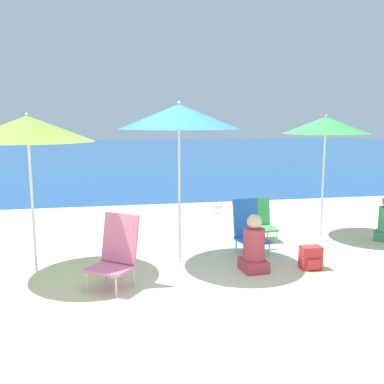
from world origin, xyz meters
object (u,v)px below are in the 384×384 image
object	(u,v)px
beach_umbrella_green	(326,126)
beach_chair_pink	(116,251)
beach_chair_green	(260,220)
person_seated_near	(254,248)
seagull	(217,207)
beach_umbrella_blue	(179,117)
beach_chair_blue	(249,228)
beach_umbrella_lime	(28,129)
backpack_red	(311,258)

from	to	relation	value
beach_umbrella_green	beach_chair_pink	size ratio (longest dim) A/B	2.41
beach_chair_green	person_seated_near	xyz separation A→B (m)	(-0.66, -1.57, -0.01)
beach_chair_green	seagull	size ratio (longest dim) A/B	2.64
beach_umbrella_blue	beach_chair_blue	size ratio (longest dim) A/B	2.79
beach_umbrella_lime	beach_chair_pink	bearing A→B (deg)	-34.33
beach_umbrella_lime	beach_chair_pink	world-z (taller)	beach_umbrella_lime
beach_chair_green	person_seated_near	bearing A→B (deg)	-113.52
beach_umbrella_lime	backpack_red	distance (m)	4.28
beach_chair_pink	seagull	world-z (taller)	beach_chair_pink
beach_chair_blue	beach_chair_pink	bearing A→B (deg)	-163.89
beach_chair_pink	backpack_red	bearing A→B (deg)	38.23
beach_chair_pink	seagull	xyz separation A→B (m)	(2.37, 4.03, -0.31)
beach_chair_green	beach_chair_blue	bearing A→B (deg)	-122.88
beach_chair_green	person_seated_near	world-z (taller)	person_seated_near
beach_chair_pink	seagull	size ratio (longest dim) A/B	3.40
beach_umbrella_green	beach_chair_blue	distance (m)	2.39
beach_umbrella_blue	beach_chair_green	size ratio (longest dim) A/B	3.32
beach_umbrella_green	beach_umbrella_blue	bearing A→B (deg)	-160.90
beach_chair_pink	backpack_red	world-z (taller)	beach_chair_pink
beach_umbrella_green	beach_umbrella_blue	distance (m)	2.96
beach_umbrella_green	beach_umbrella_lime	distance (m)	4.94
beach_chair_blue	backpack_red	distance (m)	1.16
beach_umbrella_blue	beach_chair_green	xyz separation A→B (m)	(1.61, 0.98, -1.80)
beach_umbrella_lime	backpack_red	bearing A→B (deg)	-9.60
beach_umbrella_lime	seagull	size ratio (longest dim) A/B	8.16
beach_umbrella_blue	beach_chair_blue	distance (m)	2.12
beach_umbrella_lime	beach_chair_blue	size ratio (longest dim) A/B	2.59
beach_umbrella_blue	beach_chair_pink	bearing A→B (deg)	-140.29
beach_chair_blue	backpack_red	size ratio (longest dim) A/B	2.56
beach_chair_pink	person_seated_near	distance (m)	1.91
beach_chair_blue	beach_chair_green	bearing A→B (deg)	47.46
seagull	beach_umbrella_blue	bearing A→B (deg)	-113.63
beach_umbrella_green	beach_umbrella_blue	size ratio (longest dim) A/B	0.93
beach_chair_pink	beach_chair_blue	world-z (taller)	beach_chair_pink
beach_umbrella_lime	beach_chair_green	world-z (taller)	beach_umbrella_lime
beach_umbrella_lime	beach_chair_blue	world-z (taller)	beach_umbrella_lime
beach_umbrella_green	beach_chair_green	distance (m)	2.05
beach_umbrella_lime	beach_chair_pink	size ratio (longest dim) A/B	2.40
beach_umbrella_blue	beach_chair_pink	size ratio (longest dim) A/B	2.58
beach_chair_blue	seagull	distance (m)	2.99
seagull	beach_umbrella_lime	bearing A→B (deg)	-136.56
beach_chair_green	beach_umbrella_blue	bearing A→B (deg)	-149.59
backpack_red	seagull	distance (m)	3.94
beach_umbrella_blue	beach_chair_green	distance (m)	2.61
beach_chair_green	beach_chair_pink	xyz separation A→B (m)	(-2.56, -1.76, 0.11)
beach_umbrella_green	person_seated_near	bearing A→B (deg)	-139.68
beach_umbrella_green	beach_umbrella_lime	bearing A→B (deg)	-168.28
beach_umbrella_blue	backpack_red	distance (m)	2.75
beach_umbrella_blue	person_seated_near	xyz separation A→B (m)	(0.95, -0.59, -1.81)
beach_umbrella_lime	beach_chair_blue	xyz separation A→B (m)	(3.22, 0.31, -1.58)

